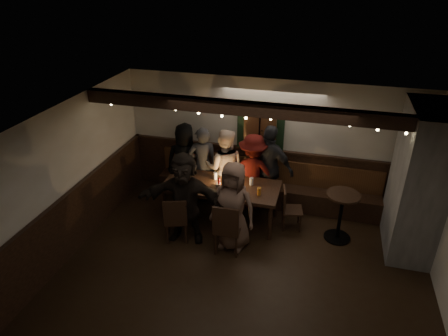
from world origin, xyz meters
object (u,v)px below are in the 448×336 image
(chair_near_left, at_px, (176,217))
(high_top, at_px, (341,211))
(chair_near_right, at_px, (227,226))
(person_c, at_px, (225,168))
(person_d, at_px, (253,172))
(person_a, at_px, (186,161))
(person_e, at_px, (269,168))
(person_g, at_px, (233,206))
(dining_table, at_px, (221,188))
(person_b, at_px, (203,165))
(chair_end, at_px, (288,206))
(person_f, at_px, (185,198))

(chair_near_left, distance_m, high_top, 2.96)
(chair_near_right, bearing_deg, high_top, 26.79)
(person_c, relative_size, person_d, 1.03)
(person_a, relative_size, person_e, 0.92)
(person_c, height_order, person_g, person_c)
(person_e, bearing_deg, dining_table, 62.31)
(person_e, bearing_deg, person_b, 24.31)
(chair_near_right, xyz_separation_m, person_g, (0.05, 0.23, 0.27))
(chair_near_left, relative_size, person_e, 0.51)
(chair_end, xyz_separation_m, person_f, (-1.75, -0.83, 0.39))
(chair_end, distance_m, person_g, 1.25)
(high_top, bearing_deg, chair_end, 173.62)
(chair_end, height_order, person_d, person_d)
(dining_table, xyz_separation_m, chair_near_right, (0.37, -0.96, -0.16))
(chair_end, distance_m, person_b, 1.96)
(person_a, height_order, person_d, person_a)
(chair_end, relative_size, person_f, 0.48)
(chair_near_right, relative_size, person_d, 0.62)
(high_top, bearing_deg, person_g, -158.75)
(dining_table, xyz_separation_m, person_g, (0.41, -0.72, 0.10))
(person_d, distance_m, person_g, 1.36)
(chair_near_right, height_order, person_b, person_b)
(person_a, xyz_separation_m, person_d, (1.46, -0.09, -0.02))
(person_e, xyz_separation_m, person_g, (-0.39, -1.46, -0.07))
(chair_near_left, xyz_separation_m, high_top, (2.83, 0.86, 0.08))
(person_c, relative_size, person_f, 0.96)
(person_f, bearing_deg, chair_near_right, -19.96)
(chair_end, distance_m, person_e, 0.92)
(person_c, bearing_deg, person_g, 104.63)
(dining_table, distance_m, person_f, 0.88)
(person_c, height_order, person_e, person_e)
(person_d, bearing_deg, person_c, -1.51)
(person_a, bearing_deg, person_b, 152.45)
(chair_near_right, relative_size, high_top, 1.05)
(person_c, bearing_deg, chair_near_right, 100.27)
(person_a, xyz_separation_m, person_b, (0.42, -0.10, 0.01))
(chair_end, xyz_separation_m, person_b, (-1.85, 0.53, 0.36))
(chair_near_right, distance_m, person_a, 2.17)
(dining_table, bearing_deg, person_f, -122.14)
(high_top, height_order, person_e, person_e)
(high_top, xyz_separation_m, person_b, (-2.80, 0.64, 0.23))
(person_c, bearing_deg, high_top, 158.53)
(dining_table, relative_size, chair_near_left, 2.42)
(person_c, height_order, person_d, person_c)
(person_c, bearing_deg, person_a, -12.59)
(person_c, height_order, person_f, person_f)
(dining_table, xyz_separation_m, person_b, (-0.56, 0.62, 0.11))
(person_c, bearing_deg, chair_end, 152.82)
(high_top, distance_m, person_c, 2.43)
(person_a, distance_m, person_c, 0.89)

